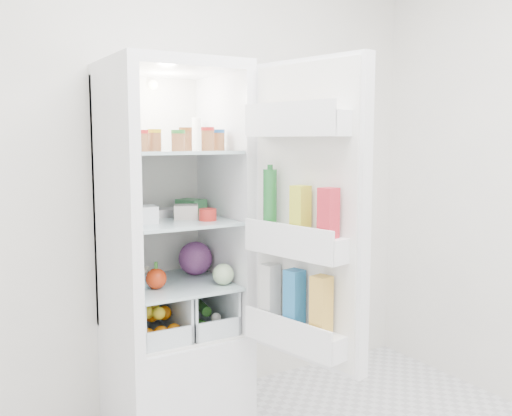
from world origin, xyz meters
TOP-DOWN VIEW (x-y plane):
  - room_walls at (0.00, 0.00)m, footprint 3.02×3.02m
  - refrigerator at (-0.20, 1.25)m, footprint 0.60×0.60m
  - shelf_low at (-0.20, 1.19)m, footprint 0.49×0.53m
  - shelf_mid at (-0.20, 1.19)m, footprint 0.49×0.53m
  - shelf_top at (-0.20, 1.19)m, footprint 0.49×0.53m
  - crisper_left at (-0.32, 1.19)m, footprint 0.23×0.46m
  - crisper_right at (-0.08, 1.19)m, footprint 0.23×0.46m
  - condiment_jars at (-0.22, 1.10)m, footprint 0.46×0.32m
  - squeeze_bottle at (-0.01, 1.32)m, footprint 0.05×0.05m
  - tub_white at (-0.37, 1.14)m, footprint 0.14×0.14m
  - tub_cream at (-0.14, 1.18)m, footprint 0.15×0.15m
  - tin_red at (-0.07, 1.07)m, footprint 0.10×0.10m
  - foil_tray at (-0.20, 1.30)m, footprint 0.16×0.13m
  - tub_green at (-0.05, 1.32)m, footprint 0.14×0.16m
  - red_cabbage at (-0.05, 1.28)m, footprint 0.17×0.17m
  - bell_pepper at (-0.32, 1.12)m, footprint 0.10×0.10m
  - mushroom_bowl at (-0.36, 1.20)m, footprint 0.16×0.16m
  - salad_bag at (-0.02, 1.03)m, footprint 0.10×0.10m
  - citrus_pile at (-0.32, 1.13)m, footprint 0.20×0.24m
  - veg_pile at (-0.07, 1.18)m, footprint 0.16×0.30m
  - fridge_door at (0.16, 0.62)m, footprint 0.28×0.60m

SIDE VIEW (x-z plane):
  - veg_pile at x=-0.07m, z-range 0.51..0.61m
  - citrus_pile at x=-0.32m, z-range 0.51..0.67m
  - crisper_left at x=-0.32m, z-range 0.50..0.72m
  - crisper_right at x=-0.08m, z-range 0.50..0.72m
  - refrigerator at x=-0.20m, z-range -0.23..1.57m
  - shelf_low at x=-0.20m, z-range 0.73..0.75m
  - mushroom_bowl at x=-0.36m, z-range 0.75..0.81m
  - bell_pepper at x=-0.32m, z-range 0.75..0.84m
  - salad_bag at x=-0.02m, z-range 0.75..0.85m
  - red_cabbage at x=-0.05m, z-range 0.75..0.92m
  - shelf_mid at x=-0.20m, z-range 1.04..1.06m
  - foil_tray at x=-0.20m, z-range 1.06..1.10m
  - tin_red at x=-0.07m, z-range 1.06..1.11m
  - tub_cream at x=-0.14m, z-range 1.06..1.12m
  - fridge_door at x=0.16m, z-range 0.44..1.74m
  - tub_green at x=-0.05m, z-range 1.06..1.13m
  - tub_white at x=-0.37m, z-range 1.06..1.14m
  - shelf_top at x=-0.20m, z-range 1.37..1.39m
  - condiment_jars at x=-0.22m, z-range 1.39..1.47m
  - squeeze_bottle at x=-0.01m, z-range 1.39..1.55m
  - room_walls at x=0.00m, z-range 0.29..2.90m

